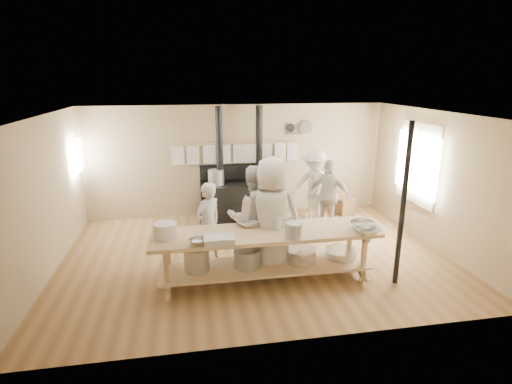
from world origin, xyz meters
TOP-DOWN VIEW (x-y plane):
  - ground at (0.00, 0.00)m, footprint 7.00×7.00m
  - room_shell at (0.00, 0.00)m, footprint 7.00×7.00m
  - window_right at (3.47, 0.60)m, footprint 0.09×1.50m
  - left_opening at (-3.45, 2.00)m, footprint 0.00×0.90m
  - stove at (-0.01, 2.12)m, footprint 1.90×0.75m
  - towel_rail at (-0.00, 2.40)m, footprint 3.00×0.04m
  - back_wall_shelf at (1.46, 2.43)m, footprint 0.63×0.14m
  - prep_table at (-0.01, -0.90)m, footprint 3.60×0.90m
  - support_post at (2.05, -1.35)m, footprint 0.08×0.08m
  - cook_far_left at (-0.87, -0.18)m, footprint 0.65×0.62m
  - cook_left at (-0.11, -0.36)m, footprint 0.93×0.75m
  - cook_center at (0.14, -0.66)m, footprint 1.08×0.82m
  - cook_right at (1.75, 1.03)m, footprint 0.97×0.81m
  - cook_by_window at (1.64, 1.64)m, footprint 1.24×1.04m
  - chair at (2.52, 1.97)m, footprint 0.43×0.43m
  - bowl_white_a at (-0.24, -0.57)m, footprint 0.52×0.52m
  - bowl_steel_a at (-1.07, -1.23)m, footprint 0.37×0.37m
  - bowl_white_b at (1.55, -1.23)m, footprint 0.50×0.50m
  - bowl_steel_b at (1.55, -1.05)m, footprint 0.53×0.53m
  - roasting_pan at (-0.77, -1.23)m, footprint 0.44×0.30m
  - mixing_bowl_large at (0.27, -0.57)m, footprint 0.61×0.61m
  - bucket_galv at (0.36, -1.23)m, footprint 0.34×0.34m
  - deep_bowl_enamel at (-1.55, -0.87)m, footprint 0.38×0.38m
  - pitcher at (0.20, -0.83)m, footprint 0.14×0.14m

SIDE VIEW (x-z plane):
  - ground at x=0.00m, z-range 0.00..0.00m
  - chair at x=2.52m, z-range -0.16..0.62m
  - prep_table at x=-0.01m, z-range 0.10..0.95m
  - stove at x=-0.01m, z-range -0.78..1.82m
  - cook_far_left at x=-0.87m, z-range 0.00..1.50m
  - cook_right at x=1.75m, z-range 0.00..1.56m
  - cook_by_window at x=1.64m, z-range 0.00..1.67m
  - bowl_steel_a at x=-1.07m, z-range 0.85..0.94m
  - bowl_white_a at x=-0.24m, z-range 0.85..0.95m
  - roasting_pan at x=-0.77m, z-range 0.85..0.95m
  - bowl_white_b at x=1.55m, z-range 0.85..0.95m
  - cook_left at x=-0.11m, z-range 0.00..1.81m
  - bowl_steel_b at x=1.55m, z-range 0.85..0.97m
  - mixing_bowl_large at x=0.27m, z-range 0.85..1.00m
  - pitcher at x=0.20m, z-range 0.85..1.05m
  - deep_bowl_enamel at x=-1.55m, z-range 0.85..1.07m
  - bucket_galv at x=0.36m, z-range 0.85..1.09m
  - cook_center at x=0.14m, z-range 0.00..1.99m
  - support_post at x=2.05m, z-range 0.00..2.60m
  - window_right at x=3.47m, z-range 0.67..2.33m
  - towel_rail at x=0.00m, z-range 1.31..1.78m
  - left_opening at x=-3.45m, z-range 1.15..2.05m
  - room_shell at x=0.00m, z-range -1.88..5.12m
  - back_wall_shelf at x=1.46m, z-range 1.84..2.17m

